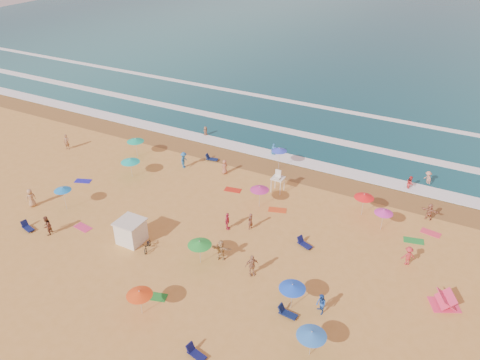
% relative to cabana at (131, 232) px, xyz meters
% --- Properties ---
extents(ground, '(220.00, 220.00, 0.00)m').
position_rel_cabana_xyz_m(ground, '(6.13, 5.37, -1.00)').
color(ground, gold).
rests_on(ground, ground).
extents(ocean, '(220.00, 140.00, 0.18)m').
position_rel_cabana_xyz_m(ocean, '(6.13, 89.37, -1.00)').
color(ocean, '#0C4756').
rests_on(ocean, ground).
extents(wet_sand, '(220.00, 220.00, 0.00)m').
position_rel_cabana_xyz_m(wet_sand, '(6.13, 17.87, -0.99)').
color(wet_sand, olive).
rests_on(wet_sand, ground).
extents(surf_foam, '(200.00, 18.70, 0.05)m').
position_rel_cabana_xyz_m(surf_foam, '(6.13, 26.69, -0.90)').
color(surf_foam, white).
rests_on(surf_foam, ground).
extents(cabana, '(2.00, 2.00, 2.00)m').
position_rel_cabana_xyz_m(cabana, '(0.00, 0.00, 0.00)').
color(cabana, white).
rests_on(cabana, ground).
extents(cabana_roof, '(2.20, 2.20, 0.12)m').
position_rel_cabana_xyz_m(cabana_roof, '(0.00, 0.00, 1.06)').
color(cabana_roof, silver).
rests_on(cabana_roof, cabana).
extents(bicycle, '(1.15, 1.76, 0.87)m').
position_rel_cabana_xyz_m(bicycle, '(1.90, -0.30, -0.56)').
color(bicycle, black).
rests_on(bicycle, ground).
extents(lifeguard_stand, '(1.20, 1.20, 2.10)m').
position_rel_cabana_xyz_m(lifeguard_stand, '(7.74, 13.41, 0.05)').
color(lifeguard_stand, white).
rests_on(lifeguard_stand, ground).
extents(beach_umbrellas, '(49.64, 30.69, 0.77)m').
position_rel_cabana_xyz_m(beach_umbrellas, '(10.04, 4.75, 1.08)').
color(beach_umbrellas, green).
rests_on(beach_umbrellas, ground).
extents(loungers, '(61.74, 24.41, 0.34)m').
position_rel_cabana_xyz_m(loungers, '(9.42, 3.96, -0.83)').
color(loungers, '#0E1F49').
rests_on(loungers, ground).
extents(towels, '(46.51, 20.31, 0.03)m').
position_rel_cabana_xyz_m(towels, '(7.79, 3.61, -0.98)').
color(towels, red).
rests_on(towels, ground).
extents(beachgoers, '(41.53, 25.92, 2.15)m').
position_rel_cabana_xyz_m(beachgoers, '(7.04, 9.04, -0.17)').
color(beachgoers, '#D13454').
rests_on(beachgoers, ground).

